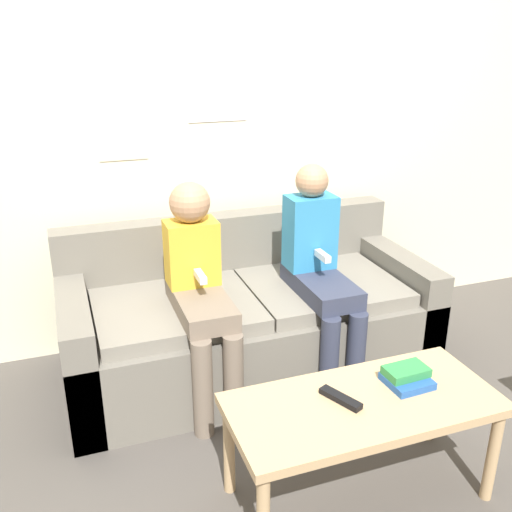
# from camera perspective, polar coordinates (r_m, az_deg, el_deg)

# --- Properties ---
(ground_plane) EXTENTS (10.00, 10.00, 0.00)m
(ground_plane) POSITION_cam_1_polar(r_m,az_deg,el_deg) (2.73, 2.85, -16.29)
(ground_plane) COLOR #4C4742
(wall_back) EXTENTS (8.00, 0.07, 2.60)m
(wall_back) POSITION_cam_1_polar(r_m,az_deg,el_deg) (3.15, -4.05, 14.59)
(wall_back) COLOR beige
(wall_back) RESTS_ON ground_plane
(couch) EXTENTS (1.85, 0.81, 0.76)m
(couch) POSITION_cam_1_polar(r_m,az_deg,el_deg) (2.99, -0.87, -6.48)
(couch) COLOR #6B665B
(couch) RESTS_ON ground_plane
(coffee_table) EXTENTS (0.99, 0.45, 0.43)m
(coffee_table) POSITION_cam_1_polar(r_m,az_deg,el_deg) (2.19, 10.65, -15.11)
(coffee_table) COLOR tan
(coffee_table) RESTS_ON ground_plane
(person_left) EXTENTS (0.24, 0.56, 1.05)m
(person_left) POSITION_cam_1_polar(r_m,az_deg,el_deg) (2.61, -5.68, -2.87)
(person_left) COLOR #756656
(person_left) RESTS_ON ground_plane
(person_right) EXTENTS (0.24, 0.56, 1.09)m
(person_right) POSITION_cam_1_polar(r_m,az_deg,el_deg) (2.81, 6.40, -1.10)
(person_right) COLOR #33384C
(person_right) RESTS_ON ground_plane
(tv_remote) EXTENTS (0.11, 0.17, 0.02)m
(tv_remote) POSITION_cam_1_polar(r_m,az_deg,el_deg) (2.14, 8.45, -13.90)
(tv_remote) COLOR black
(tv_remote) RESTS_ON coffee_table
(book_stack) EXTENTS (0.17, 0.16, 0.06)m
(book_stack) POSITION_cam_1_polar(r_m,az_deg,el_deg) (2.27, 14.83, -11.58)
(book_stack) COLOR #23519E
(book_stack) RESTS_ON coffee_table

